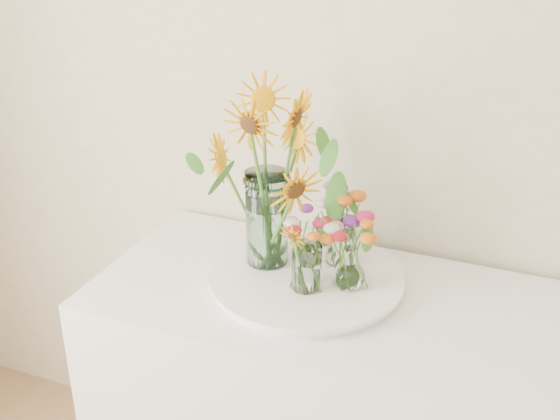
% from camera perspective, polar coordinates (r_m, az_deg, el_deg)
% --- Properties ---
extents(tray, '(0.48, 0.48, 0.02)m').
position_cam_1_polar(tray, '(1.83, 2.16, -5.74)').
color(tray, white).
rests_on(tray, counter).
extents(mason_jar, '(0.12, 0.12, 0.26)m').
position_cam_1_polar(mason_jar, '(1.82, -1.05, -0.72)').
color(mason_jar, '#A6CFCD').
rests_on(mason_jar, tray).
extents(sunflower_bouquet, '(0.68, 0.68, 0.50)m').
position_cam_1_polar(sunflower_bouquet, '(1.77, -1.08, 2.70)').
color(sunflower_bouquet, orange).
rests_on(sunflower_bouquet, tray).
extents(small_vase_a, '(0.09, 0.09, 0.13)m').
position_cam_1_polar(small_vase_a, '(1.73, 2.19, -4.66)').
color(small_vase_a, white).
rests_on(small_vase_a, tray).
extents(wildflower_posy_a, '(0.18, 0.18, 0.22)m').
position_cam_1_polar(wildflower_posy_a, '(1.71, 2.21, -3.36)').
color(wildflower_posy_a, '#C85B11').
rests_on(wildflower_posy_a, tray).
extents(small_vase_b, '(0.10, 0.10, 0.12)m').
position_cam_1_polar(small_vase_b, '(1.75, 5.67, -4.70)').
color(small_vase_b, white).
rests_on(small_vase_b, tray).
extents(wildflower_posy_b, '(0.20, 0.20, 0.21)m').
position_cam_1_polar(wildflower_posy_b, '(1.73, 5.73, -3.41)').
color(wildflower_posy_b, '#C85B11').
rests_on(wildflower_posy_b, tray).
extents(small_vase_c, '(0.10, 0.10, 0.13)m').
position_cam_1_polar(small_vase_c, '(1.85, 4.92, -2.54)').
color(small_vase_c, white).
rests_on(small_vase_c, tray).
extents(wildflower_posy_c, '(0.21, 0.21, 0.22)m').
position_cam_1_polar(wildflower_posy_c, '(1.83, 4.97, -1.30)').
color(wildflower_posy_c, '#C85B11').
rests_on(wildflower_posy_c, tray).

